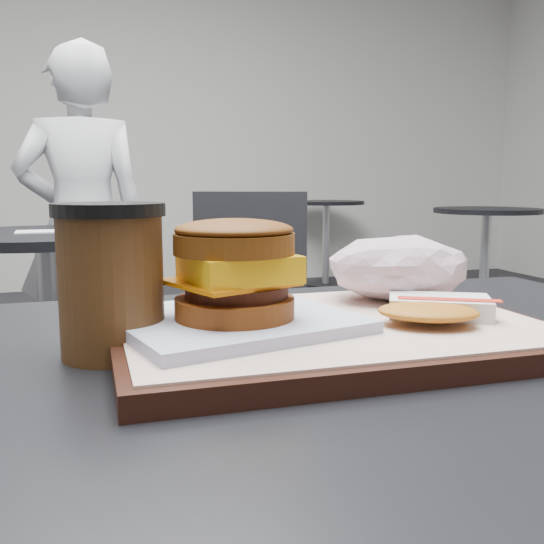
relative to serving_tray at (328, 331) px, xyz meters
The scene contains 11 objects.
serving_tray is the anchor object (origin of this frame).
breakfast_sandwich 0.10m from the serving_tray, behind, with size 0.22×0.21×0.09m.
hash_brown 0.10m from the serving_tray, 17.18° to the right, with size 0.13×0.12×0.02m.
crumpled_wrapper 0.14m from the serving_tray, 33.50° to the left, with size 0.15×0.12×0.07m, color silver, non-canonical shape.
coffee_cup 0.19m from the serving_tray, behind, with size 0.09×0.09×0.13m.
neighbor_table 1.67m from the serving_tray, 101.74° to the left, with size 0.70×0.70×0.75m.
napkin 1.67m from the serving_tray, 102.72° to the left, with size 0.12×0.12×0.00m, color silver.
neighbor_chair 1.60m from the serving_tray, 81.94° to the left, with size 0.66×0.55×0.88m.
patron 2.15m from the serving_tray, 95.87° to the left, with size 0.53×0.35×1.46m, color silver.
bg_table_near 3.55m from the serving_tray, 51.39° to the left, with size 0.66×0.66×0.75m.
bg_table_far 4.83m from the serving_tray, 67.93° to the left, with size 0.66×0.66×0.75m.
Camera 1 is at (-0.22, -0.46, 0.91)m, focal length 40.00 mm.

